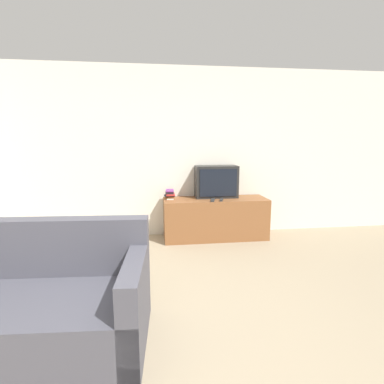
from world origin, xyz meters
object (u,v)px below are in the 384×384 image
television (216,182)px  book_stack (170,194)px  tv_stand (215,218)px  couch (16,308)px  remote_on_stand (213,200)px  remote_secondary (222,200)px

television → book_stack: (-0.72, -0.04, -0.18)m
tv_stand → book_stack: book_stack is taller
couch → book_stack: (1.27, 2.29, 0.40)m
remote_on_stand → television: bearing=68.5°
tv_stand → couch: size_ratio=0.80×
couch → book_stack: couch is taller
book_stack → tv_stand: bearing=-6.0°
remote_on_stand → couch: bearing=-132.5°
remote_on_stand → tv_stand: bearing=64.6°
book_stack → remote_on_stand: book_stack is taller
television → remote_on_stand: bearing=-111.5°
book_stack → television: bearing=3.1°
tv_stand → remote_secondary: bearing=-69.2°
television → book_stack: size_ratio=3.02×
couch → book_stack: size_ratio=9.12×
couch → tv_stand: bearing=52.3°
tv_stand → remote_on_stand: (-0.07, -0.16, 0.32)m
tv_stand → remote_on_stand: size_ratio=7.95×
television → remote_secondary: 0.36m
book_stack → remote_on_stand: bearing=-20.5°
television → couch: (-1.99, -2.33, -0.58)m
book_stack → remote_secondary: (0.75, -0.23, -0.06)m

